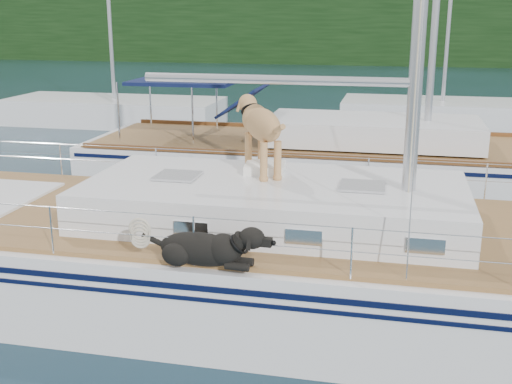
# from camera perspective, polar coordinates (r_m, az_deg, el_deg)

# --- Properties ---
(ground) EXTENTS (120.00, 120.00, 0.00)m
(ground) POSITION_cam_1_polar(r_m,az_deg,el_deg) (9.61, -3.21, -9.37)
(ground) COLOR black
(ground) RESTS_ON ground
(tree_line) EXTENTS (90.00, 3.00, 6.00)m
(tree_line) POSITION_cam_1_polar(r_m,az_deg,el_deg) (53.43, 10.22, 14.31)
(tree_line) COLOR black
(tree_line) RESTS_ON ground
(shore_bank) EXTENTS (92.00, 1.00, 1.20)m
(shore_bank) POSITION_cam_1_polar(r_m,az_deg,el_deg) (54.73, 10.16, 11.82)
(shore_bank) COLOR #595147
(shore_bank) RESTS_ON ground
(main_sailboat) EXTENTS (12.00, 3.88, 14.01)m
(main_sailboat) POSITION_cam_1_polar(r_m,az_deg,el_deg) (9.31, -2.71, -5.61)
(main_sailboat) COLOR white
(main_sailboat) RESTS_ON ground
(neighbor_sailboat) EXTENTS (11.00, 3.50, 13.30)m
(neighbor_sailboat) POSITION_cam_1_polar(r_m,az_deg,el_deg) (15.24, 6.11, 2.56)
(neighbor_sailboat) COLOR white
(neighbor_sailboat) RESTS_ON ground
(bg_boat_west) EXTENTS (8.00, 3.00, 11.65)m
(bg_boat_west) POSITION_cam_1_polar(r_m,az_deg,el_deg) (24.93, -12.41, 6.98)
(bg_boat_west) COLOR white
(bg_boat_west) RESTS_ON ground
(bg_boat_center) EXTENTS (7.20, 3.00, 11.65)m
(bg_boat_center) POSITION_cam_1_polar(r_m,az_deg,el_deg) (24.69, 16.17, 6.65)
(bg_boat_center) COLOR white
(bg_boat_center) RESTS_ON ground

